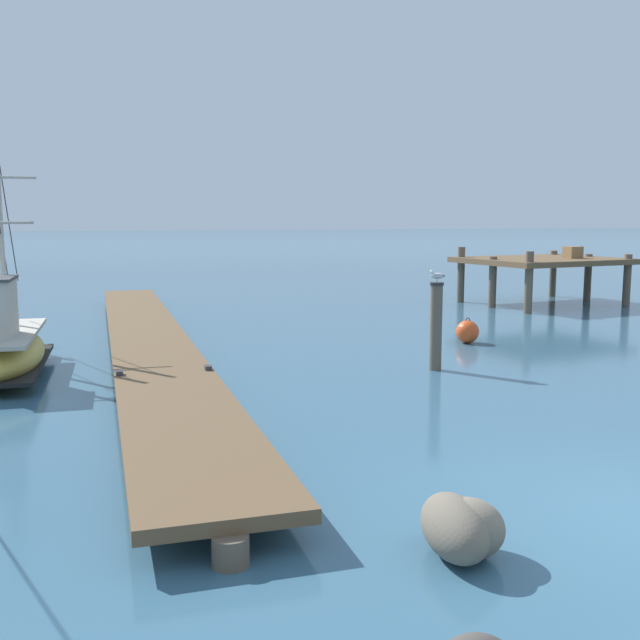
# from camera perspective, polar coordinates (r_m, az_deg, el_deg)

# --- Properties ---
(floating_dock) EXTENTS (2.85, 23.46, 0.53)m
(floating_dock) POSITION_cam_1_polar(r_m,az_deg,el_deg) (18.32, -13.26, -1.38)
(floating_dock) COLOR brown
(floating_dock) RESTS_ON ground
(pier_platform) EXTENTS (6.06, 5.10, 2.21)m
(pier_platform) POSITION_cam_1_polar(r_m,az_deg,el_deg) (29.11, 16.98, 4.26)
(pier_platform) COLOR brown
(pier_platform) RESTS_ON ground
(mooring_piling) EXTENTS (0.30, 0.30, 1.90)m
(mooring_piling) POSITION_cam_1_polar(r_m,az_deg,el_deg) (15.91, 9.03, -0.37)
(mooring_piling) COLOR brown
(mooring_piling) RESTS_ON ground
(perched_seagull) EXTENTS (0.34, 0.28, 0.27)m
(perched_seagull) POSITION_cam_1_polar(r_m,az_deg,el_deg) (15.79, 9.13, 3.45)
(perched_seagull) COLOR gold
(perched_seagull) RESTS_ON mooring_piling
(shore_rock_near_right) EXTENTS (0.92, 1.17, 0.59)m
(shore_rock_near_right) POSITION_cam_1_polar(r_m,az_deg,el_deg) (7.46, 10.85, -15.62)
(shore_rock_near_right) COLOR #6D6354
(shore_rock_near_right) RESTS_ON ground
(mooring_buoy) EXTENTS (0.61, 0.61, 0.68)m
(mooring_buoy) POSITION_cam_1_polar(r_m,az_deg,el_deg) (19.59, 11.41, -0.90)
(mooring_buoy) COLOR #E04C1E
(mooring_buoy) RESTS_ON ground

